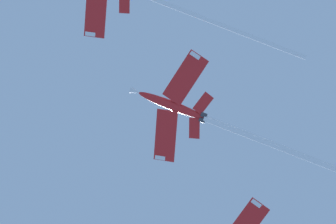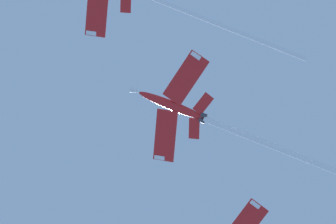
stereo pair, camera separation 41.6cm
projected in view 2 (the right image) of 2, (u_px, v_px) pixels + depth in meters
jet_second at (224, 126)px, 124.63m from camera, size 30.97×35.70×12.38m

